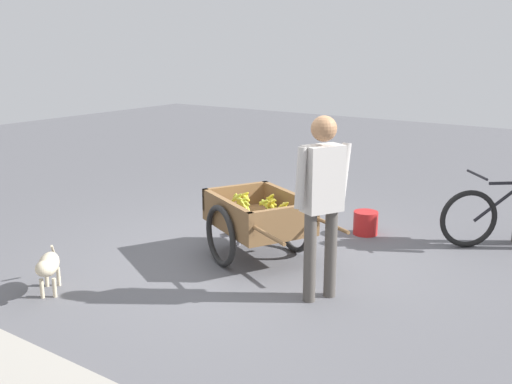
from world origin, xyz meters
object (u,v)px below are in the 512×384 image
(fruit_cart, at_px, (259,219))
(dog, at_px, (48,266))
(bicycle, at_px, (512,216))
(vendor_person, at_px, (322,192))
(plastic_bucket, at_px, (366,223))

(fruit_cart, relative_size, dog, 3.57)
(bicycle, bearing_deg, fruit_cart, 42.90)
(vendor_person, relative_size, dog, 3.23)
(bicycle, height_order, dog, bicycle)
(dog, relative_size, plastic_bucket, 1.75)
(fruit_cart, bearing_deg, vendor_person, 152.95)
(vendor_person, bearing_deg, bicycle, -113.55)
(plastic_bucket, bearing_deg, dog, 63.12)
(vendor_person, relative_size, plastic_bucket, 5.64)
(bicycle, relative_size, plastic_bucket, 4.49)
(vendor_person, relative_size, bicycle, 1.26)
(vendor_person, distance_m, plastic_bucket, 2.15)
(bicycle, distance_m, dog, 4.93)
(fruit_cart, relative_size, bicycle, 1.39)
(dog, bearing_deg, vendor_person, -147.68)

